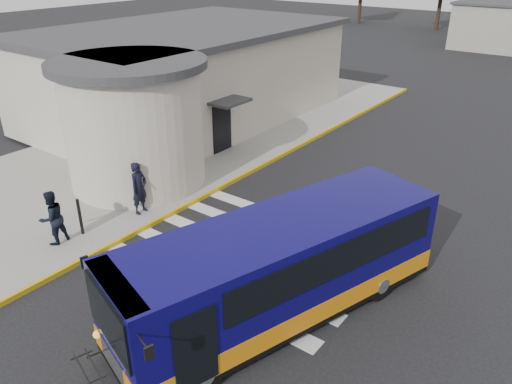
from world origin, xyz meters
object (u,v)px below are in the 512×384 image
Objects in this scene: transit_bus at (280,272)px; pedestrian_a at (139,188)px; bollard at (80,217)px; pedestrian_b at (52,218)px.

transit_bus is 7.01m from pedestrian_a.
transit_bus reaches higher than pedestrian_a.
bollard is (-7.27, -0.75, -0.50)m from transit_bus.
pedestrian_b reaches higher than bollard.
transit_bus is at bearing 5.92° from bollard.
pedestrian_b is 1.41× the size of bollard.
pedestrian_a reaches higher than bollard.
pedestrian_b is at bearing -150.47° from transit_bus.
transit_bus reaches higher than bollard.
pedestrian_b is at bearing 160.91° from pedestrian_a.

